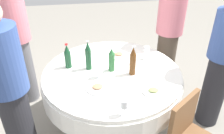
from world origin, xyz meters
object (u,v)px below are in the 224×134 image
at_px(bottle_green_rear, 112,60).
at_px(wine_glass_front, 99,70).
at_px(bottle_dark_green_near, 68,57).
at_px(plate_west, 98,88).
at_px(person_rear, 222,62).
at_px(bottle_brown_outer, 133,61).
at_px(person_near, 17,42).
at_px(plate_east, 119,55).
at_px(dining_table, 112,83).
at_px(person_outer, 168,36).
at_px(wine_glass_inner, 124,105).
at_px(plate_left, 153,91).
at_px(bottle_dark_green_south, 88,56).
at_px(wine_glass_near, 147,50).
at_px(person_south, 10,93).

height_order(bottle_green_rear, wine_glass_front, bottle_green_rear).
bearing_deg(bottle_dark_green_near, bottle_green_rear, 163.69).
height_order(wine_glass_front, plate_west, wine_glass_front).
distance_m(wine_glass_front, person_rear, 1.31).
xyz_separation_m(wine_glass_front, person_rear, (-1.31, 0.04, 0.01)).
height_order(bottle_brown_outer, person_near, person_near).
height_order(plate_east, person_near, person_near).
bearing_deg(wine_glass_front, person_near, -38.59).
height_order(dining_table, plate_east, plate_east).
bearing_deg(plate_west, person_outer, -139.85).
xyz_separation_m(wine_glass_inner, person_rear, (-1.17, -0.53, -0.01)).
bearing_deg(plate_left, plate_east, -75.04).
height_order(plate_left, person_rear, person_rear).
relative_size(wine_glass_front, plate_east, 0.61).
relative_size(wine_glass_front, person_outer, 0.09).
relative_size(bottle_dark_green_near, wine_glass_front, 2.08).
bearing_deg(person_rear, bottle_dark_green_south, -92.72).
height_order(bottle_green_rear, plate_east, bottle_green_rear).
xyz_separation_m(person_rear, person_near, (2.23, -0.78, 0.02)).
bearing_deg(person_rear, wine_glass_near, -109.25).
xyz_separation_m(plate_east, person_rear, (-1.03, 0.47, 0.09)).
bearing_deg(person_outer, wine_glass_front, -90.35).
relative_size(dining_table, wine_glass_inner, 9.70).
bearing_deg(bottle_dark_green_near, wine_glass_front, 141.15).
distance_m(dining_table, person_near, 1.28).
height_order(wine_glass_inner, person_south, person_south).
distance_m(bottle_dark_green_south, bottle_green_rear, 0.25).
relative_size(dining_table, bottle_dark_green_near, 5.32).
bearing_deg(person_rear, bottle_brown_outer, -86.97).
bearing_deg(bottle_green_rear, person_near, -30.03).
distance_m(bottle_dark_green_south, plate_left, 0.78).
relative_size(wine_glass_front, plate_left, 0.66).
relative_size(person_outer, person_near, 0.97).
height_order(bottle_dark_green_near, plate_east, bottle_dark_green_near).
height_order(bottle_brown_outer, plate_east, bottle_brown_outer).
distance_m(bottle_dark_green_south, person_near, 1.00).
bearing_deg(person_near, bottle_green_rear, -88.81).
height_order(plate_left, plate_east, same).
height_order(plate_left, plate_west, same).
bearing_deg(plate_east, wine_glass_inner, 82.30).
bearing_deg(wine_glass_inner, bottle_dark_green_near, -61.21).
xyz_separation_m(wine_glass_near, plate_east, (0.30, -0.11, -0.09)).
bearing_deg(bottle_brown_outer, person_rear, 176.45).
height_order(wine_glass_near, person_south, person_south).
bearing_deg(person_south, dining_table, -90.00).
bearing_deg(bottle_dark_green_near, person_rear, 169.61).
bearing_deg(plate_east, person_outer, -160.70).
bearing_deg(bottle_green_rear, bottle_dark_green_south, -15.57).
distance_m(bottle_dark_green_south, plate_east, 0.46).
height_order(wine_glass_near, plate_east, wine_glass_near).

